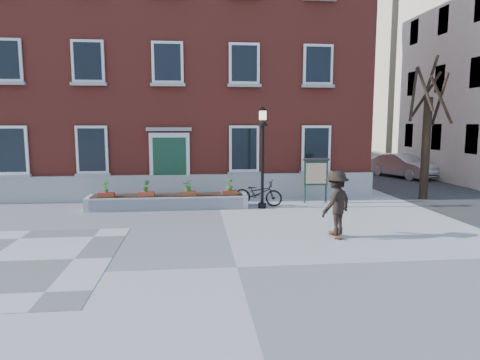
{
  "coord_description": "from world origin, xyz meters",
  "views": [
    {
      "loc": [
        -0.94,
        -9.5,
        3.33
      ],
      "look_at": [
        0.5,
        4.0,
        1.5
      ],
      "focal_mm": 32.0,
      "sensor_mm": 36.0,
      "label": 1
    }
  ],
  "objects": [
    {
      "name": "ground",
      "position": [
        0.0,
        0.0,
        0.0
      ],
      "size": [
        100.0,
        100.0,
        0.0
      ],
      "primitive_type": "plane",
      "color": "#97979A",
      "rests_on": "ground"
    },
    {
      "name": "bicycle",
      "position": [
        1.58,
        7.28,
        0.52
      ],
      "size": [
        2.08,
        1.33,
        1.03
      ],
      "primitive_type": "imported",
      "rotation": [
        0.0,
        0.0,
        1.21
      ],
      "color": "black",
      "rests_on": "ground"
    },
    {
      "name": "parked_car",
      "position": [
        11.66,
        15.21,
        0.72
      ],
      "size": [
        2.9,
        4.64,
        1.44
      ],
      "primitive_type": "imported",
      "rotation": [
        0.0,
        0.0,
        0.34
      ],
      "color": "silver",
      "rests_on": "ground"
    },
    {
      "name": "brick_building",
      "position": [
        -2.0,
        13.98,
        6.3
      ],
      "size": [
        18.4,
        10.85,
        12.6
      ],
      "color": "maroon",
      "rests_on": "ground"
    },
    {
      "name": "planter_assembly",
      "position": [
        -1.99,
        7.18,
        0.31
      ],
      "size": [
        6.2,
        1.12,
        1.15
      ],
      "color": "#BABAB5",
      "rests_on": "ground"
    },
    {
      "name": "bare_tree",
      "position": [
        9.01,
        8.01,
        2.79
      ],
      "size": [
        1.83,
        1.83,
        6.16
      ],
      "color": "black",
      "rests_on": "ground"
    },
    {
      "name": "side_street",
      "position": [
        17.99,
        19.78,
        7.02
      ],
      "size": [
        15.2,
        36.0,
        14.5
      ],
      "color": "#353538",
      "rests_on": "ground"
    },
    {
      "name": "lamp_post",
      "position": [
        1.68,
        6.82,
        2.54
      ],
      "size": [
        0.4,
        0.4,
        3.93
      ],
      "color": "black",
      "rests_on": "ground"
    },
    {
      "name": "notice_board",
      "position": [
        4.04,
        7.6,
        1.26
      ],
      "size": [
        1.1,
        0.16,
        1.87
      ],
      "color": "#18301F",
      "rests_on": "ground"
    },
    {
      "name": "skateboarder",
      "position": [
        3.15,
        2.36,
        1.01
      ],
      "size": [
        1.38,
        1.29,
        1.94
      ],
      "color": "brown",
      "rests_on": "ground"
    }
  ]
}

